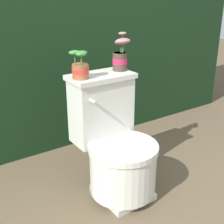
# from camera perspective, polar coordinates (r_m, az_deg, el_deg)

# --- Properties ---
(ground_plane) EXTENTS (12.00, 12.00, 0.00)m
(ground_plane) POSITION_cam_1_polar(r_m,az_deg,el_deg) (2.06, 1.14, -15.19)
(ground_plane) COLOR brown
(hedge_backdrop) EXTENTS (3.78, 0.73, 1.61)m
(hedge_backdrop) POSITION_cam_1_polar(r_m,az_deg,el_deg) (2.72, -13.47, 12.04)
(hedge_backdrop) COLOR black
(hedge_backdrop) RESTS_ON ground
(toilet) EXTENTS (0.43, 0.57, 0.74)m
(toilet) POSITION_cam_1_polar(r_m,az_deg,el_deg) (1.97, 0.52, -6.22)
(toilet) COLOR silver
(toilet) RESTS_ON ground
(potted_plant_left) EXTENTS (0.12, 0.11, 0.17)m
(potted_plant_left) POSITION_cam_1_polar(r_m,az_deg,el_deg) (1.82, -5.84, 8.11)
(potted_plant_left) COLOR #9E5638
(potted_plant_left) RESTS_ON toilet
(potted_plant_midleft) EXTENTS (0.11, 0.10, 0.24)m
(potted_plant_midleft) POSITION_cam_1_polar(r_m,az_deg,el_deg) (2.00, 1.54, 10.21)
(potted_plant_midleft) COLOR #47382D
(potted_plant_midleft) RESTS_ON toilet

